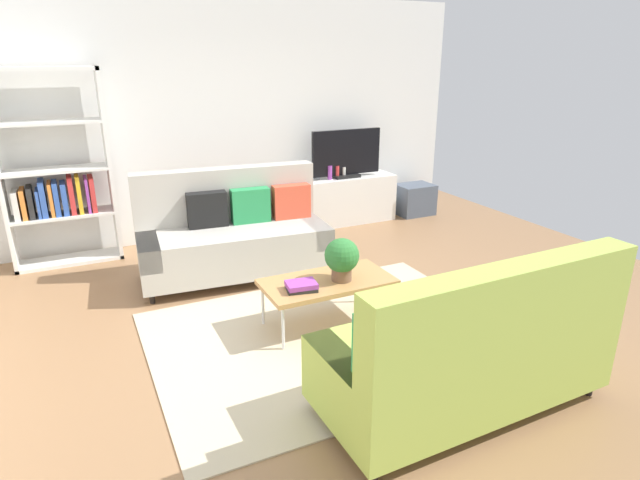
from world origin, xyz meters
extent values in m
plane|color=#936B47|center=(0.00, 0.00, 0.00)|extent=(7.68, 7.68, 0.00)
cube|color=white|center=(0.00, 2.80, 1.45)|extent=(6.40, 0.12, 2.90)
cube|color=beige|center=(-0.09, -0.30, 0.01)|extent=(2.90, 2.20, 0.01)
cube|color=#B2ADA3|center=(-0.44, 1.25, 0.32)|extent=(1.96, 1.00, 0.44)
cube|color=#B2ADA3|center=(-0.42, 1.57, 0.82)|extent=(1.91, 0.36, 0.56)
cube|color=#B2ADA3|center=(0.40, 1.18, 0.43)|extent=(0.27, 0.85, 0.22)
cube|color=#B2ADA3|center=(-1.29, 1.32, 0.43)|extent=(0.27, 0.85, 0.22)
cylinder|color=black|center=(0.39, 0.84, 0.05)|extent=(0.05, 0.05, 0.10)
cylinder|color=black|center=(-1.34, 0.98, 0.05)|extent=(0.05, 0.05, 0.10)
cylinder|color=black|center=(0.45, 1.51, 0.05)|extent=(0.05, 0.05, 0.10)
cylinder|color=black|center=(-1.28, 1.66, 0.05)|extent=(0.05, 0.05, 0.10)
cube|color=#D84C33|center=(0.23, 1.33, 0.72)|extent=(0.41, 0.17, 0.36)
cube|color=#288C4C|center=(-0.21, 1.37, 0.72)|extent=(0.41, 0.17, 0.36)
cube|color=black|center=(-0.66, 1.41, 0.72)|extent=(0.41, 0.17, 0.36)
cube|color=#A3BC4C|center=(0.26, -1.45, 0.32)|extent=(1.91, 0.87, 0.44)
cube|color=#A3BC4C|center=(0.26, -1.77, 0.82)|extent=(1.90, 0.23, 0.56)
cube|color=#A3BC4C|center=(-0.59, -1.47, 0.43)|extent=(0.21, 0.84, 0.22)
cube|color=#A3BC4C|center=(1.10, -1.44, 0.43)|extent=(0.21, 0.84, 0.22)
cylinder|color=black|center=(-0.62, -1.13, 0.05)|extent=(0.05, 0.05, 0.10)
cylinder|color=black|center=(1.12, -1.10, 0.05)|extent=(0.05, 0.05, 0.10)
cylinder|color=black|center=(-0.61, -1.81, 0.05)|extent=(0.05, 0.05, 0.10)
cylinder|color=black|center=(1.13, -1.78, 0.05)|extent=(0.05, 0.05, 0.10)
cube|color=#288C4C|center=(-0.41, -1.60, 0.72)|extent=(0.40, 0.15, 0.36)
cube|color=white|center=(0.04, -1.59, 0.72)|extent=(0.40, 0.15, 0.36)
cube|color=#B7844C|center=(-0.04, -0.10, 0.40)|extent=(1.10, 0.56, 0.04)
cylinder|color=silver|center=(-0.54, 0.13, 0.19)|extent=(0.02, 0.02, 0.38)
cylinder|color=silver|center=(0.46, 0.13, 0.19)|extent=(0.02, 0.02, 0.38)
cylinder|color=silver|center=(-0.54, -0.33, 0.19)|extent=(0.02, 0.02, 0.38)
cylinder|color=silver|center=(0.46, -0.33, 0.19)|extent=(0.02, 0.02, 0.38)
cube|color=silver|center=(1.50, 2.46, 0.32)|extent=(1.40, 0.44, 0.64)
cube|color=black|center=(1.50, 2.44, 0.66)|extent=(0.36, 0.20, 0.04)
cube|color=black|center=(1.50, 2.44, 0.98)|extent=(1.00, 0.05, 0.60)
cube|color=white|center=(-1.47, 2.48, 1.05)|extent=(0.04, 0.36, 2.10)
cube|color=white|center=(-2.00, 2.48, 2.08)|extent=(1.10, 0.36, 0.04)
cube|color=white|center=(-2.00, 2.48, 0.02)|extent=(1.10, 0.36, 0.04)
cube|color=white|center=(-2.00, 2.48, 0.55)|extent=(1.02, 0.36, 0.03)
cube|color=white|center=(-2.00, 2.48, 1.05)|extent=(1.02, 0.36, 0.03)
cube|color=white|center=(-2.00, 2.48, 1.55)|extent=(1.02, 0.36, 0.03)
cube|color=silver|center=(-2.43, 2.48, 0.72)|extent=(0.06, 0.29, 0.30)
cube|color=orange|center=(-2.36, 2.48, 0.72)|extent=(0.05, 0.29, 0.32)
cube|color=#262626|center=(-2.29, 2.48, 0.73)|extent=(0.05, 0.29, 0.33)
cube|color=#3359B2|center=(-2.22, 2.48, 0.71)|extent=(0.03, 0.29, 0.30)
cube|color=#3359B2|center=(-2.17, 2.48, 0.76)|extent=(0.06, 0.29, 0.39)
cube|color=orange|center=(-2.09, 2.48, 0.74)|extent=(0.04, 0.29, 0.36)
cube|color=#3359B2|center=(-2.04, 2.48, 0.75)|extent=(0.05, 0.29, 0.36)
cube|color=#3359B2|center=(-1.96, 2.48, 0.74)|extent=(0.05, 0.29, 0.35)
cube|color=red|center=(-1.89, 2.48, 0.77)|extent=(0.05, 0.29, 0.41)
cube|color=gold|center=(-1.81, 2.48, 0.77)|extent=(0.04, 0.29, 0.41)
cube|color=purple|center=(-1.73, 2.48, 0.76)|extent=(0.03, 0.29, 0.38)
cube|color=red|center=(-1.68, 2.48, 0.76)|extent=(0.05, 0.29, 0.38)
cube|color=#4C5666|center=(2.60, 2.36, 0.22)|extent=(0.52, 0.40, 0.44)
cylinder|color=brown|center=(0.06, -0.15, 0.47)|extent=(0.17, 0.17, 0.10)
sphere|color=#2D7233|center=(0.06, -0.15, 0.64)|extent=(0.29, 0.29, 0.29)
cube|color=#262626|center=(-0.32, -0.19, 0.43)|extent=(0.27, 0.23, 0.03)
cube|color=purple|center=(-0.32, -0.19, 0.47)|extent=(0.26, 0.21, 0.04)
cylinder|color=#4C72B2|center=(0.92, 2.51, 0.74)|extent=(0.11, 0.11, 0.20)
cylinder|color=silver|center=(1.10, 2.51, 0.74)|extent=(0.09, 0.09, 0.19)
cylinder|color=purple|center=(1.25, 2.42, 0.73)|extent=(0.06, 0.06, 0.19)
cylinder|color=red|center=(1.36, 2.42, 0.73)|extent=(0.05, 0.05, 0.17)
cylinder|color=silver|center=(1.46, 2.42, 0.71)|extent=(0.05, 0.05, 0.15)
camera|label=1|loc=(-1.87, -3.74, 2.21)|focal=29.61mm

